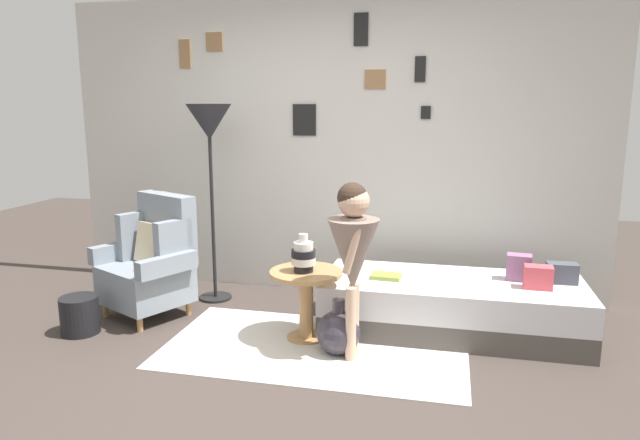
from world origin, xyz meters
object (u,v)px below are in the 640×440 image
(daybed, at_px, (452,306))
(floor_lamp, at_px, (209,131))
(magazine_basket, at_px, (80,315))
(book_on_daybed, at_px, (386,276))
(demijohn_near, at_px, (338,332))
(side_table, at_px, (306,291))
(armchair, at_px, (152,261))
(person_child, at_px, (353,247))
(vase_striped, at_px, (303,256))

(daybed, relative_size, floor_lamp, 1.13)
(floor_lamp, relative_size, magazine_basket, 6.01)
(book_on_daybed, relative_size, demijohn_near, 0.56)
(side_table, xyz_separation_m, magazine_basket, (-1.67, -0.27, -0.22))
(armchair, height_order, demijohn_near, armchair)
(person_child, xyz_separation_m, book_on_daybed, (0.16, 0.56, -0.35))
(side_table, height_order, vase_striped, vase_striped)
(floor_lamp, bearing_deg, magazine_basket, -125.35)
(armchair, relative_size, book_on_daybed, 4.41)
(person_child, distance_m, demijohn_near, 0.62)
(armchair, bearing_deg, floor_lamp, 53.47)
(armchair, distance_m, side_table, 1.36)
(side_table, xyz_separation_m, person_child, (0.38, -0.24, 0.40))
(side_table, height_order, book_on_daybed, side_table)
(demijohn_near, relative_size, magazine_basket, 1.39)
(daybed, distance_m, book_on_daybed, 0.54)
(armchair, distance_m, daybed, 2.38)
(armchair, distance_m, vase_striped, 1.36)
(daybed, xyz_separation_m, magazine_basket, (-2.69, -0.65, -0.06))
(floor_lamp, bearing_deg, person_child, -33.72)
(daybed, height_order, person_child, person_child)
(armchair, xyz_separation_m, magazine_basket, (-0.34, -0.49, -0.30))
(floor_lamp, distance_m, demijohn_near, 2.02)
(vase_striped, bearing_deg, floor_lamp, 144.61)
(book_on_daybed, height_order, magazine_basket, book_on_daybed)
(floor_lamp, bearing_deg, daybed, -8.40)
(vase_striped, xyz_separation_m, person_child, (0.39, -0.22, 0.14))
(daybed, bearing_deg, book_on_daybed, -172.88)
(floor_lamp, bearing_deg, vase_striped, -35.39)
(daybed, height_order, demijohn_near, daybed)
(book_on_daybed, distance_m, magazine_basket, 2.30)
(book_on_daybed, bearing_deg, side_table, -149.21)
(side_table, bearing_deg, demijohn_near, -35.33)
(vase_striped, distance_m, demijohn_near, 0.58)
(vase_striped, xyz_separation_m, magazine_basket, (-1.66, -0.25, -0.49))
(demijohn_near, bearing_deg, daybed, 37.55)
(armchair, bearing_deg, person_child, -15.14)
(daybed, bearing_deg, floor_lamp, 171.60)
(vase_striped, bearing_deg, daybed, 21.17)
(armchair, xyz_separation_m, floor_lamp, (0.34, 0.45, 1.02))
(demijohn_near, xyz_separation_m, magazine_basket, (-1.95, -0.07, -0.02))
(book_on_daybed, bearing_deg, armchair, -177.08)
(daybed, distance_m, floor_lamp, 2.40)
(floor_lamp, bearing_deg, book_on_daybed, -13.18)
(daybed, bearing_deg, magazine_basket, -166.44)
(vase_striped, bearing_deg, magazine_basket, -171.47)
(daybed, bearing_deg, vase_striped, -158.83)
(daybed, distance_m, person_child, 1.06)
(vase_striped, height_order, book_on_daybed, vase_striped)
(side_table, bearing_deg, book_on_daybed, 30.79)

